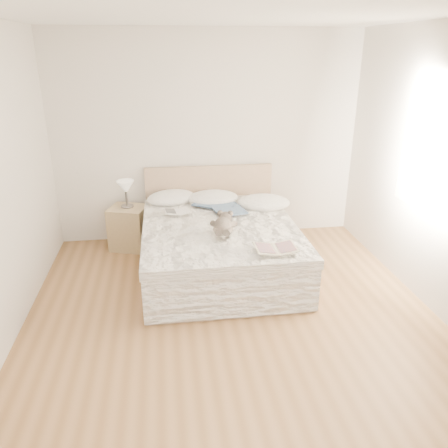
{
  "coord_description": "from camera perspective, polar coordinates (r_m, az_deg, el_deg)",
  "views": [
    {
      "loc": [
        -0.59,
        -3.44,
        2.44
      ],
      "look_at": [
        0.04,
        1.05,
        0.62
      ],
      "focal_mm": 35.0,
      "sensor_mm": 36.0,
      "label": 1
    }
  ],
  "objects": [
    {
      "name": "blouse",
      "position": [
        5.34,
        0.4,
        2.07
      ],
      "size": [
        0.66,
        0.69,
        0.02
      ],
      "primitive_type": null,
      "rotation": [
        0.0,
        0.0,
        0.23
      ],
      "color": "#3A5577",
      "rests_on": "bed"
    },
    {
      "name": "pillow_right",
      "position": [
        5.53,
        5.21,
        2.79
      ],
      "size": [
        0.72,
        0.55,
        0.2
      ],
      "primitive_type": "ellipsoid",
      "rotation": [
        0.0,
        0.0,
        -0.14
      ],
      "color": "white",
      "rests_on": "bed"
    },
    {
      "name": "photo_book",
      "position": [
        5.25,
        -6.18,
        1.58
      ],
      "size": [
        0.33,
        0.25,
        0.02
      ],
      "primitive_type": "cube",
      "rotation": [
        0.0,
        0.0,
        0.12
      ],
      "color": "white",
      "rests_on": "bed"
    },
    {
      "name": "pillow_middle",
      "position": [
        5.67,
        -1.41,
        3.37
      ],
      "size": [
        0.67,
        0.48,
        0.2
      ],
      "primitive_type": "ellipsoid",
      "rotation": [
        0.0,
        0.0,
        -0.02
      ],
      "color": "white",
      "rests_on": "bed"
    },
    {
      "name": "table_lamp",
      "position": [
        5.66,
        -12.71,
        4.57
      ],
      "size": [
        0.26,
        0.26,
        0.35
      ],
      "color": "#4B4541",
      "rests_on": "nightstand"
    },
    {
      "name": "floor",
      "position": [
        4.25,
        1.43,
        -13.11
      ],
      "size": [
        4.0,
        4.5,
        0.0
      ],
      "primitive_type": "cube",
      "color": "brown",
      "rests_on": "ground"
    },
    {
      "name": "childrens_book",
      "position": [
        4.29,
        6.74,
        -3.24
      ],
      "size": [
        0.42,
        0.28,
        0.03
      ],
      "primitive_type": "cube",
      "rotation": [
        0.0,
        0.0,
        0.0
      ],
      "color": "#F4EBC6",
      "rests_on": "bed"
    },
    {
      "name": "wall_back",
      "position": [
        5.82,
        -2.11,
        11.07
      ],
      "size": [
        4.0,
        0.02,
        2.7
      ],
      "primitive_type": "cube",
      "color": "silver",
      "rests_on": "ground"
    },
    {
      "name": "nightstand",
      "position": [
        5.81,
        -12.27,
        -0.48
      ],
      "size": [
        0.55,
        0.52,
        0.56
      ],
      "primitive_type": "cube",
      "rotation": [
        0.0,
        0.0,
        -0.31
      ],
      "color": "#9D885E",
      "rests_on": "floor"
    },
    {
      "name": "wall_front",
      "position": [
        1.71,
        14.87,
        -18.42
      ],
      "size": [
        4.0,
        0.02,
        2.7
      ],
      "primitive_type": "cube",
      "color": "silver",
      "rests_on": "ground"
    },
    {
      "name": "window",
      "position": [
        4.64,
        26.16,
        7.36
      ],
      "size": [
        0.02,
        1.3,
        1.1
      ],
      "primitive_type": "cube",
      "color": "white",
      "rests_on": "wall_right"
    },
    {
      "name": "bed",
      "position": [
        5.13,
        -0.7,
        -2.7
      ],
      "size": [
        1.72,
        2.14,
        1.0
      ],
      "color": "tan",
      "rests_on": "floor"
    },
    {
      "name": "pillow_left",
      "position": [
        5.73,
        -6.9,
        3.42
      ],
      "size": [
        0.73,
        0.6,
        0.19
      ],
      "primitive_type": "ellipsoid",
      "rotation": [
        0.0,
        0.0,
        0.28
      ],
      "color": "white",
      "rests_on": "bed"
    },
    {
      "name": "teddy_bear",
      "position": [
        4.61,
        -0.15,
        -0.94
      ],
      "size": [
        0.31,
        0.39,
        0.19
      ],
      "primitive_type": null,
      "rotation": [
        0.0,
        0.0,
        -0.18
      ],
      "color": "#584E46",
      "rests_on": "bed"
    },
    {
      "name": "ceiling",
      "position": [
        3.5,
        1.89,
        26.17
      ],
      "size": [
        4.0,
        4.5,
        0.0
      ],
      "primitive_type": "cube",
      "color": "white",
      "rests_on": "ground"
    }
  ]
}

